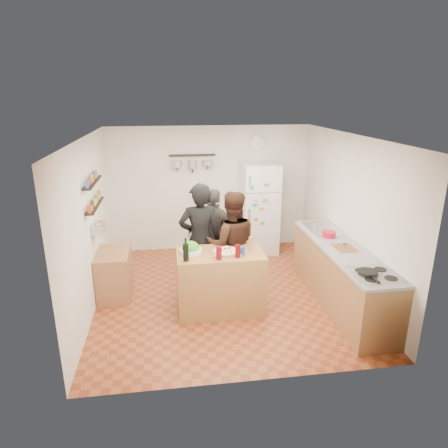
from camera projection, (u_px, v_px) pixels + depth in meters
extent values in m
plane|color=brown|center=(225.00, 293.00, 6.48)|extent=(4.20, 4.20, 0.00)
plane|color=white|center=(225.00, 136.00, 5.70)|extent=(4.20, 4.20, 0.00)
plane|color=silver|center=(210.00, 189.00, 8.06)|extent=(4.00, 0.00, 4.00)
plane|color=silver|center=(89.00, 226.00, 5.82)|extent=(0.00, 4.20, 4.20)
plane|color=silver|center=(349.00, 214.00, 6.36)|extent=(0.00, 4.20, 4.20)
cube|color=#A2743B|center=(220.00, 281.00, 5.87)|extent=(1.25, 0.72, 0.91)
cube|color=olive|center=(226.00, 252.00, 5.72)|extent=(0.42, 0.34, 0.02)
cylinder|color=beige|center=(226.00, 251.00, 5.71)|extent=(0.34, 0.34, 0.02)
cylinder|color=silver|center=(191.00, 251.00, 5.71)|extent=(0.32, 0.32, 0.06)
cylinder|color=black|center=(186.00, 252.00, 5.42)|extent=(0.08, 0.08, 0.24)
cylinder|color=#600813|center=(219.00, 253.00, 5.47)|extent=(0.08, 0.08, 0.19)
cylinder|color=#560709|center=(238.00, 251.00, 5.54)|extent=(0.08, 0.08, 0.18)
cylinder|color=#A06743|center=(250.00, 244.00, 5.81)|extent=(0.05, 0.05, 0.16)
cylinder|color=navy|center=(242.00, 251.00, 5.64)|extent=(0.07, 0.07, 0.12)
imported|color=black|center=(200.00, 240.00, 6.23)|extent=(0.67, 0.44, 1.82)
imported|color=black|center=(231.00, 244.00, 6.21)|extent=(0.86, 0.69, 1.70)
imported|color=#322F2C|center=(215.00, 235.00, 6.76)|extent=(1.01, 0.70, 1.60)
cube|color=#9E7042|center=(341.00, 276.00, 6.05)|extent=(0.63, 2.63, 0.90)
cube|color=white|center=(376.00, 275.00, 5.01)|extent=(0.60, 0.62, 0.02)
cylinder|color=black|center=(368.00, 273.00, 5.01)|extent=(0.25, 0.25, 0.05)
cube|color=silver|center=(322.00, 229.00, 6.70)|extent=(0.50, 0.80, 0.03)
cube|color=brown|center=(345.00, 249.00, 5.88)|extent=(0.30, 0.40, 0.02)
cylinder|color=#AE1327|center=(329.00, 234.00, 6.32)|extent=(0.22, 0.22, 0.09)
cube|color=white|center=(259.00, 208.00, 7.97)|extent=(0.70, 0.68, 1.80)
cylinder|color=silver|center=(257.00, 143.00, 7.89)|extent=(0.30, 0.03, 0.30)
cube|color=black|center=(95.00, 205.00, 5.94)|extent=(0.12, 1.00, 0.02)
cube|color=black|center=(93.00, 182.00, 5.83)|extent=(0.12, 1.00, 0.02)
cube|color=silver|center=(99.00, 227.00, 6.05)|extent=(0.18, 0.35, 0.14)
cube|color=#A97447|center=(115.00, 274.00, 6.33)|extent=(0.50, 0.80, 0.73)
cube|color=black|center=(192.00, 155.00, 7.70)|extent=(0.90, 0.04, 0.04)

